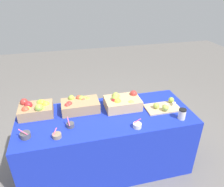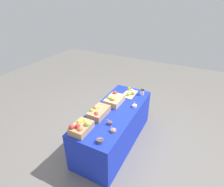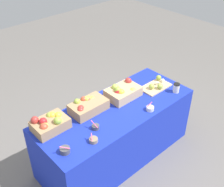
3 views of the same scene
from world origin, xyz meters
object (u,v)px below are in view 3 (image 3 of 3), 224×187
sample_bowl_mid (65,150)px  apple_crate_right (123,92)px  cutting_board_front (156,85)px  sample_bowl_extra (94,140)px  sample_bowl_near (96,127)px  sample_bowl_far (150,108)px  coffee_cup (176,88)px  apple_crate_left (50,123)px  apple_crate_middle (88,106)px

sample_bowl_mid → apple_crate_right: bearing=15.8°
apple_crate_right → sample_bowl_mid: apple_crate_right is taller
cutting_board_front → sample_bowl_mid: sample_bowl_mid is taller
apple_crate_right → sample_bowl_extra: apple_crate_right is taller
apple_crate_right → sample_bowl_near: (-0.60, -0.23, -0.05)m
sample_bowl_mid → sample_bowl_far: size_ratio=1.07×
coffee_cup → sample_bowl_extra: bearing=179.7°
sample_bowl_near → sample_bowl_mid: 0.42m
apple_crate_right → apple_crate_left: bearing=175.2°
apple_crate_left → sample_bowl_extra: (0.21, -0.44, -0.05)m
apple_crate_left → sample_bowl_far: 1.09m
sample_bowl_far → sample_bowl_extra: sample_bowl_far is taller
sample_bowl_mid → coffee_cup: 1.57m
cutting_board_front → sample_bowl_far: size_ratio=4.03×
cutting_board_front → sample_bowl_mid: size_ratio=3.75×
cutting_board_front → apple_crate_right: bearing=163.4°
sample_bowl_near → sample_bowl_extra: (-0.13, -0.13, -0.00)m
cutting_board_front → sample_bowl_extra: (-1.19, -0.22, -0.00)m
cutting_board_front → sample_bowl_near: size_ratio=3.93×
apple_crate_left → apple_crate_middle: apple_crate_left is taller
apple_crate_middle → sample_bowl_mid: bearing=-147.3°
sample_bowl_extra → cutting_board_front: bearing=10.7°
apple_crate_right → sample_bowl_extra: 0.82m
apple_crate_middle → sample_bowl_extra: 0.50m
apple_crate_left → apple_crate_middle: 0.47m
sample_bowl_mid → sample_bowl_extra: size_ratio=1.17×
apple_crate_left → sample_bowl_mid: 0.38m
apple_crate_middle → sample_bowl_far: bearing=-41.6°
sample_bowl_mid → apple_crate_left: bearing=78.2°
sample_bowl_near → coffee_cup: size_ratio=0.84×
sample_bowl_far → sample_bowl_mid: bearing=174.3°
coffee_cup → apple_crate_middle: bearing=157.3°
apple_crate_left → cutting_board_front: bearing=-8.7°
sample_bowl_mid → sample_bowl_far: bearing=-5.7°
apple_crate_left → coffee_cup: (1.49, -0.44, -0.02)m
cutting_board_front → sample_bowl_mid: bearing=-174.0°
cutting_board_front → sample_bowl_extra: size_ratio=4.41×
sample_bowl_mid → coffee_cup: bearing=-2.8°
sample_bowl_near → coffee_cup: 1.16m
sample_bowl_extra → coffee_cup: bearing=-0.3°
apple_crate_middle → sample_bowl_extra: (-0.26, -0.42, -0.05)m
sample_bowl_near → sample_bowl_extra: bearing=-135.5°
cutting_board_front → sample_bowl_mid: 1.48m
apple_crate_middle → cutting_board_front: size_ratio=1.07×
sample_bowl_mid → sample_bowl_far: 1.07m
apple_crate_left → sample_bowl_far: bearing=-25.7°
apple_crate_left → apple_crate_middle: bearing=-2.1°
cutting_board_front → coffee_cup: size_ratio=3.30×
apple_crate_left → apple_crate_right: 0.95m
apple_crate_middle → apple_crate_right: 0.48m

